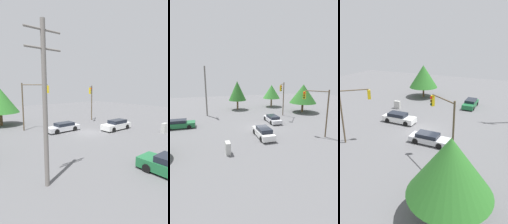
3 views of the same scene
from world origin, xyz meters
The scene contains 11 objects.
ground_plane centered at (0.00, 0.00, 0.00)m, with size 80.00×80.00×0.00m, color #5B5B5E.
sedan_silver centered at (2.12, -2.59, 0.61)m, with size 4.69×1.84×1.22m.
sedan_green centered at (3.19, 12.79, 0.65)m, with size 1.98×4.74×1.34m.
sedan_white centered at (-4.38, 1.46, 0.69)m, with size 4.79×1.85×1.41m.
traffic_signal_main centered at (5.03, -5.80, 4.54)m, with size 3.14×2.33×6.68m.
traffic_signal_cross centered at (-5.87, -5.71, 4.34)m, with size 2.64×2.42×6.39m.
utility_pole_tall centered at (10.36, 8.23, 5.19)m, with size 2.20×0.28×9.81m.
electrical_cabinet centered at (-7.92, 6.78, 0.65)m, with size 1.06×0.51×1.31m, color #B2B2AD.
tree_corner centered at (14.56, 1.07, 4.41)m, with size 4.04×4.04×6.64m.
tree_behind centered at (15.70, -7.97, 3.83)m, with size 4.26×4.26×5.52m.
tree_far centered at (7.71, -12.07, 4.06)m, with size 5.74×5.74×6.07m.
Camera 2 is at (-25.37, 9.17, 8.52)m, focal length 28.00 mm.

